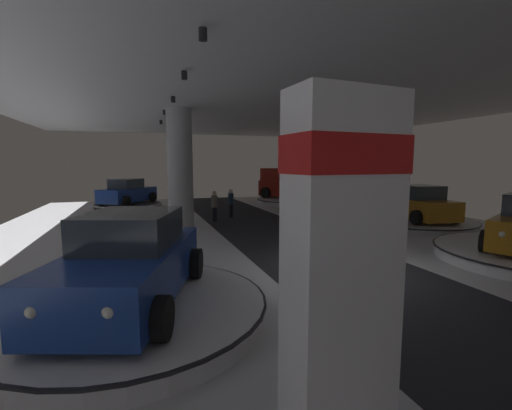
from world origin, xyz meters
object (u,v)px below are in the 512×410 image
object	(u,v)px
display_platform_deep_left	(128,205)
pickup_truck_deep_right	(291,186)
display_car_deep_left	(128,192)
column_right	(338,168)
display_platform_deep_right	(294,200)
column_left	(180,169)
display_car_near_left	(130,262)
display_car_mid_right	(417,204)
display_platform_mid_right	(416,222)
display_platform_near_left	(131,310)
brand_sign_pylon	(341,274)
visitor_walking_near	(214,204)
visitor_walking_far	(231,201)

from	to	relation	value
display_platform_deep_left	pickup_truck_deep_right	bearing A→B (deg)	-4.80
display_car_deep_left	column_right	bearing A→B (deg)	-39.74
display_car_deep_left	display_platform_deep_right	distance (m)	12.08
column_left	display_car_near_left	world-z (taller)	column_left
column_left	display_car_deep_left	distance (m)	9.53
display_car_mid_right	pickup_truck_deep_right	bearing A→B (deg)	100.17
display_platform_mid_right	display_platform_deep_right	size ratio (longest dim) A/B	0.98
display_platform_near_left	brand_sign_pylon	bearing A→B (deg)	-61.49
brand_sign_pylon	display_car_mid_right	distance (m)	15.36
pickup_truck_deep_right	visitor_walking_near	size ratio (longest dim) A/B	3.52
display_platform_near_left	display_platform_deep_left	bearing A→B (deg)	91.76
display_car_deep_left	display_car_near_left	distance (m)	18.52
display_car_deep_left	display_car_mid_right	distance (m)	18.12
column_left	display_platform_mid_right	xyz separation A→B (m)	(11.14, -2.77, -2.61)
column_left	brand_sign_pylon	distance (m)	13.44
display_platform_mid_right	visitor_walking_far	distance (m)	9.64
column_left	visitor_walking_near	bearing A→B (deg)	33.87
display_platform_mid_right	display_platform_deep_right	distance (m)	10.68
display_car_mid_right	visitor_walking_near	size ratio (longest dim) A/B	2.78
display_car_near_left	display_platform_deep_right	world-z (taller)	display_car_near_left
display_car_mid_right	display_car_near_left	xyz separation A→B (m)	(-13.16, -6.71, 0.13)
display_platform_near_left	pickup_truck_deep_right	size ratio (longest dim) A/B	0.92
pickup_truck_deep_right	brand_sign_pylon	bearing A→B (deg)	-113.04
display_car_mid_right	visitor_walking_far	size ratio (longest dim) A/B	2.78
display_platform_near_left	display_platform_mid_right	bearing A→B (deg)	27.21
display_platform_deep_left	display_car_deep_left	distance (m)	0.88
display_platform_deep_right	display_platform_deep_left	bearing A→B (deg)	173.98
column_left	display_car_deep_left	bearing A→B (deg)	106.20
display_car_deep_left	visitor_walking_far	size ratio (longest dim) A/B	2.80
column_right	column_left	xyz separation A→B (m)	(-8.31, 0.09, 0.00)
column_right	display_platform_deep_left	xyz separation A→B (m)	(-10.91, 9.11, -2.60)
display_platform_deep_left	column_right	bearing A→B (deg)	-39.87
column_left	visitor_walking_near	distance (m)	2.88
display_car_near_left	display_platform_mid_right	bearing A→B (deg)	27.13
column_left	display_platform_deep_left	size ratio (longest dim) A/B	1.22
column_left	pickup_truck_deep_right	distance (m)	12.30
display_car_deep_left	display_platform_deep_right	world-z (taller)	display_car_deep_left
visitor_walking_near	visitor_walking_far	size ratio (longest dim) A/B	1.00
display_car_deep_left	visitor_walking_far	world-z (taller)	display_car_deep_left
pickup_truck_deep_right	visitor_walking_far	size ratio (longest dim) A/B	3.52
display_car_deep_left	display_platform_mid_right	size ratio (longest dim) A/B	0.80
display_car_near_left	visitor_walking_near	xyz separation A→B (m)	(3.85, 10.75, -0.23)
display_platform_deep_right	visitor_walking_far	size ratio (longest dim) A/B	3.57
column_left	display_car_mid_right	size ratio (longest dim) A/B	1.25
display_car_deep_left	visitor_walking_near	world-z (taller)	display_car_deep_left
column_left	display_car_mid_right	xyz separation A→B (m)	(11.14, -2.80, -1.74)
pickup_truck_deep_right	column_left	bearing A→B (deg)	-138.88
column_left	visitor_walking_far	distance (m)	4.20
display_platform_deep_left	display_platform_mid_right	distance (m)	18.11
display_platform_deep_left	visitor_walking_near	xyz separation A→B (m)	(4.43, -7.79, 0.76)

